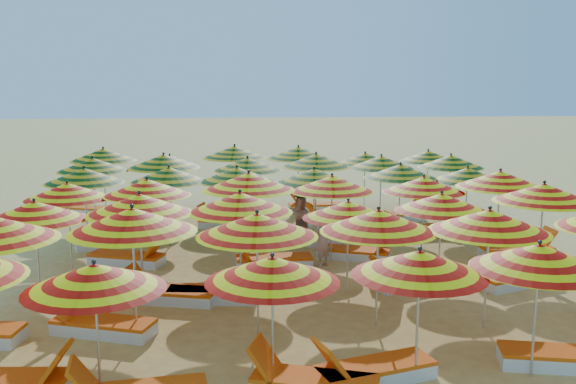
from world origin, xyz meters
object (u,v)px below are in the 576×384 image
Objects in this scene: umbrella_25 at (169,175)px; lounger_26 at (314,207)px; umbrella_8 at (257,225)px; umbrella_36 at (103,155)px; umbrella_10 at (489,221)px; umbrella_15 at (348,210)px; umbrella_9 at (378,221)px; lounger_24 at (399,216)px; umbrella_2 at (272,270)px; umbrella_7 at (132,220)px; umbrella_17 at (544,193)px; umbrella_34 at (381,162)px; umbrella_24 at (84,176)px; umbrella_30 at (93,165)px; umbrella_13 at (140,204)px; umbrella_27 at (314,176)px; lounger_9 at (169,294)px; lounger_14 at (272,261)px; lounger_4 at (563,357)px; beachgoer_a at (322,238)px; umbrella_3 at (419,263)px; umbrella_32 at (248,164)px; lounger_11 at (409,279)px; umbrella_41 at (428,156)px; lounger_22 at (228,223)px; umbrella_12 at (35,211)px; lounger_25 at (88,210)px; umbrella_19 at (147,187)px; umbrella_33 at (316,160)px; lounger_12 at (518,278)px; umbrella_20 at (249,182)px; lounger_18 at (257,238)px; lounger_2 at (311,383)px; umbrella_40 at (365,158)px; umbrella_4 at (539,257)px; lounger_0 at (8,384)px; lounger_23 at (332,218)px; lounger_19 at (337,237)px; umbrella_29 at (468,174)px; umbrella_38 at (235,152)px; umbrella_22 at (424,185)px; umbrella_16 at (441,202)px; umbrella_26 at (237,175)px; umbrella_21 at (332,184)px; lounger_15 at (356,253)px; umbrella_35 at (451,161)px; umbrella_37 at (170,161)px; lounger_7 at (101,325)px.

umbrella_25 is 1.42× the size of lounger_26.
umbrella_8 is 10.93m from umbrella_36.
umbrella_10 is 2.88m from umbrella_15.
umbrella_9 is 8.74m from lounger_24.
umbrella_7 is at bearing 134.90° from umbrella_2.
umbrella_34 is at bearing 107.22° from umbrella_17.
umbrella_30 reaches higher than umbrella_24.
umbrella_13 is 0.96× the size of umbrella_27.
lounger_14 is (2.13, 2.10, 0.00)m from lounger_9.
umbrella_34 is at bearing 105.46° from lounger_4.
beachgoer_a is at bearing 74.89° from umbrella_2.
umbrella_3 is at bearing 150.54° from lounger_9.
umbrella_13 is at bearing -153.13° from lounger_24.
umbrella_17 is 8.26m from umbrella_32.
umbrella_13 is at bearing -19.46° from lounger_11.
umbrella_41 is 1.10× the size of lounger_22.
umbrella_12 reaches higher than lounger_26.
lounger_11 is 1.00× the size of lounger_25.
umbrella_33 is (4.37, 3.99, 0.06)m from umbrella_19.
lounger_12 is at bearing -165.26° from umbrella_17.
umbrella_33 is 4.41m from umbrella_41.
umbrella_20 reaches higher than lounger_18.
umbrella_27 is 8.48m from lounger_2.
umbrella_32 is 3.96m from umbrella_34.
umbrella_9 reaches higher than umbrella_40.
umbrella_27 reaches higher than umbrella_15.
umbrella_25 is (-5.72, 8.02, 0.07)m from umbrella_4.
lounger_23 is at bearing 63.81° from lounger_0.
umbrella_29 is at bearing -6.10° from lounger_19.
umbrella_38 is 1.32× the size of lounger_4.
umbrella_25 is at bearing 162.38° from umbrella_22.
umbrella_17 is at bearing 0.91° from umbrella_16.
umbrella_40 is at bearing 89.01° from umbrella_4.
umbrella_26 reaches higher than lounger_11.
umbrella_38 is at bearing 109.73° from umbrella_21.
umbrella_20 is 3.11m from lounger_15.
umbrella_35 is 6.69m from umbrella_38.
umbrella_30 is 10.48m from umbrella_41.
umbrella_35 reaches higher than lounger_4.
umbrella_33 is 1.25× the size of lounger_12.
lounger_2 is 1.00× the size of lounger_22.
umbrella_37 is 5.41m from lounger_23.
umbrella_26 is 5.14m from lounger_26.
umbrella_19 is at bearing 125.21° from umbrella_3.
umbrella_36 is (-4.27, 6.06, -0.04)m from umbrella_20.
umbrella_19 is at bearing -90.16° from umbrella_37.
umbrella_7 is 6.16m from umbrella_16.
lounger_25 is at bearing 119.75° from umbrella_3.
umbrella_26 is 6.37m from lounger_7.
umbrella_27 is (1.78, 6.09, -0.11)m from umbrella_8.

